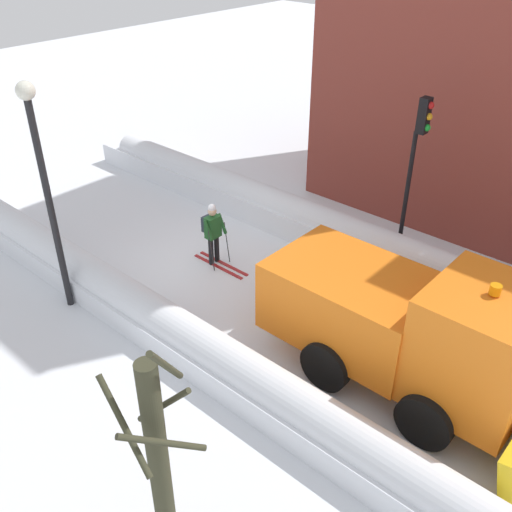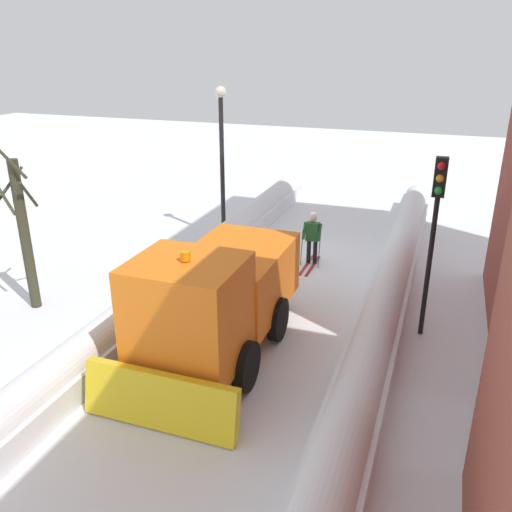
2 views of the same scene
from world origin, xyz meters
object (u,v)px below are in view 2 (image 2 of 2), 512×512
(plow_truck, at_px, (216,297))
(bare_tree_near, at_px, (24,232))
(skier, at_px, (313,235))
(street_lamp, at_px, (222,146))
(traffic_light_pole, at_px, (435,215))

(plow_truck, height_order, bare_tree_near, bare_tree_near)
(plow_truck, bearing_deg, bare_tree_near, -5.19)
(skier, distance_m, street_lamp, 4.69)
(skier, xyz_separation_m, street_lamp, (3.76, -1.32, 2.48))
(plow_truck, xyz_separation_m, street_lamp, (3.03, -7.55, 2.00))
(skier, bearing_deg, plow_truck, 83.36)
(plow_truck, xyz_separation_m, traffic_light_pole, (-4.50, -2.51, 1.70))
(street_lamp, bearing_deg, skier, 160.69)
(street_lamp, distance_m, bare_tree_near, 7.65)
(skier, relative_size, traffic_light_pole, 0.40)
(skier, bearing_deg, traffic_light_pole, 135.40)
(skier, height_order, street_lamp, street_lamp)
(street_lamp, relative_size, bare_tree_near, 1.17)
(street_lamp, bearing_deg, traffic_light_pole, 146.23)
(traffic_light_pole, distance_m, street_lamp, 9.06)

